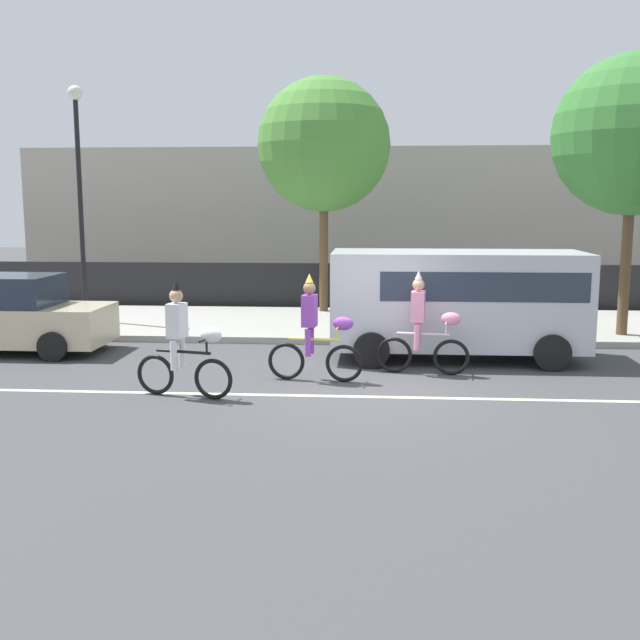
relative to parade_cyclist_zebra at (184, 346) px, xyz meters
name	(u,v)px	position (x,y,z in m)	size (l,w,h in m)	color
ground_plane	(367,389)	(2.97, 0.71, -0.84)	(80.00, 80.00, 0.00)	#424244
road_centre_line	(367,397)	(2.97, 0.21, -0.84)	(36.00, 0.14, 0.01)	beige
sidewalk_curb	(370,324)	(2.97, 7.21, -0.77)	(60.00, 5.00, 0.15)	#9E9B93
fence_line	(371,287)	(2.97, 10.11, -0.14)	(40.00, 0.08, 1.40)	black
building_backdrop	(408,218)	(4.40, 18.71, 1.70)	(28.00, 8.00, 5.09)	#B2A899
parade_cyclist_zebra	(184,346)	(0.00, 0.00, 0.00)	(1.69, 0.58, 1.92)	black
parade_cyclist_purple	(316,334)	(2.04, 1.28, 0.00)	(1.72, 0.50, 1.92)	black
parade_cyclist_pink	(424,329)	(3.99, 1.97, 0.00)	(1.71, 0.51, 1.92)	black
parked_van_silver	(460,296)	(4.80, 3.41, 0.44)	(5.00, 2.22, 2.18)	silver
parked_car_beige	(9,316)	(-4.63, 3.42, -0.06)	(4.10, 1.92, 1.64)	beige
street_lamp_post	(79,169)	(-4.35, 6.87, 3.15)	(0.36, 0.36, 5.86)	black
street_tree_near_lamp	(634,135)	(8.75, 5.71, 3.77)	(3.56, 3.56, 6.26)	brown
street_tree_far_corner	(324,145)	(1.65, 9.03, 3.86)	(3.62, 3.62, 6.37)	brown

